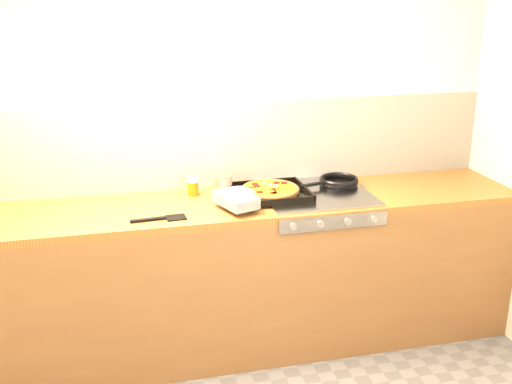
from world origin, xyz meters
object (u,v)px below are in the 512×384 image
object	(u,v)px
tomato_can	(226,184)
juice_glass	(193,186)
pizza_on_tray	(260,193)
frying_pan	(338,181)

from	to	relation	value
tomato_can	juice_glass	world-z (taller)	juice_glass
juice_glass	tomato_can	bearing A→B (deg)	-1.07
pizza_on_tray	frying_pan	size ratio (longest dim) A/B	1.38
pizza_on_tray	frying_pan	distance (m)	0.51
frying_pan	tomato_can	xyz separation A→B (m)	(-0.66, 0.05, 0.02)
frying_pan	tomato_can	world-z (taller)	tomato_can
juice_glass	frying_pan	bearing A→B (deg)	-3.74
pizza_on_tray	juice_glass	distance (m)	0.39
tomato_can	juice_glass	bearing A→B (deg)	178.93
frying_pan	juice_glass	world-z (taller)	juice_glass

